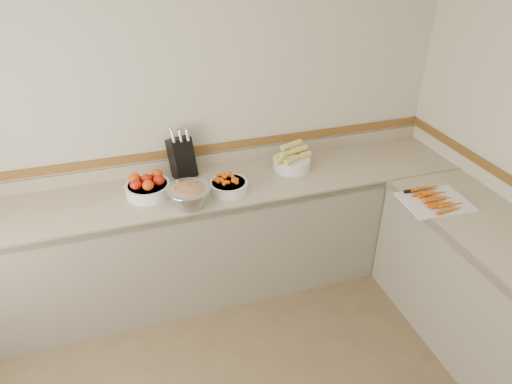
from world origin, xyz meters
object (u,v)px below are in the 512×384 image
object	(u,v)px
cherry_tomato_bowl	(229,184)
rhubarb_bowl	(189,195)
knife_block	(182,157)
corn_bowl	(292,160)
cutting_board	(435,200)
tomato_bowl	(148,187)

from	to	relation	value
cherry_tomato_bowl	rhubarb_bowl	size ratio (longest dim) A/B	0.91
knife_block	corn_bowl	size ratio (longest dim) A/B	1.23
knife_block	cutting_board	size ratio (longest dim) A/B	0.84
tomato_bowl	cutting_board	size ratio (longest dim) A/B	0.68
tomato_bowl	corn_bowl	xyz separation A→B (m)	(1.09, 0.05, 0.00)
knife_block	cutting_board	bearing A→B (deg)	-29.84
tomato_bowl	cutting_board	distance (m)	1.96
knife_block	rhubarb_bowl	distance (m)	0.44
knife_block	corn_bowl	world-z (taller)	knife_block
cherry_tomato_bowl	cutting_board	xyz separation A→B (m)	(1.29, -0.58, -0.03)
corn_bowl	rhubarb_bowl	xyz separation A→B (m)	(-0.84, -0.29, 0.02)
corn_bowl	cutting_board	world-z (taller)	corn_bowl
cherry_tomato_bowl	corn_bowl	size ratio (longest dim) A/B	0.87
knife_block	cherry_tomato_bowl	size ratio (longest dim) A/B	1.42
corn_bowl	cutting_board	distance (m)	1.06
tomato_bowl	cherry_tomato_bowl	world-z (taller)	tomato_bowl
corn_bowl	cutting_board	xyz separation A→B (m)	(0.74, -0.75, -0.05)
cherry_tomato_bowl	corn_bowl	distance (m)	0.57
cherry_tomato_bowl	corn_bowl	world-z (taller)	corn_bowl
cutting_board	knife_block	bearing A→B (deg)	150.16
tomato_bowl	corn_bowl	size ratio (longest dim) A/B	0.99
cutting_board	rhubarb_bowl	bearing A→B (deg)	163.76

